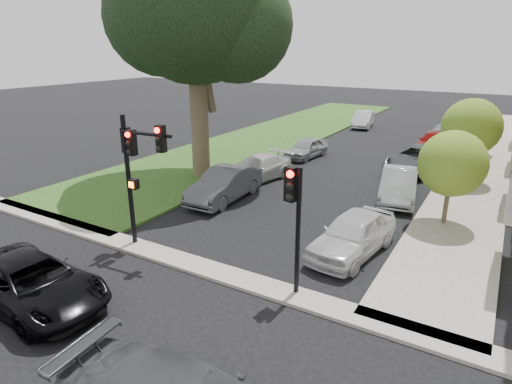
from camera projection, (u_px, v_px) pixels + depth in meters
The scene contains 19 objects.
ground at pixel (172, 300), 12.99m from camera, with size 140.00×140.00×0.00m, color black.
grass_strip at pixel (279, 134), 36.83m from camera, with size 8.00×44.00×0.12m, color #1B3915.
sidewalk_right at pixel (482, 158), 29.22m from camera, with size 3.50×44.00×0.12m, color gray.
sidewalk_cross at pixel (211, 270), 14.59m from camera, with size 60.00×1.00×0.12m, color gray.
small_tree_a at pixel (452, 164), 17.52m from camera, with size 2.74×2.74×4.11m.
small_tree_b at pixel (471, 127), 23.19m from camera, with size 3.12×3.12×4.68m.
small_tree_c at pixel (481, 120), 29.54m from camera, with size 2.45×2.45×3.67m.
traffic_signal_main at pixel (135, 159), 15.32m from camera, with size 2.46×0.64×5.04m.
traffic_signal_secondary at pixel (294, 208), 12.41m from camera, with size 0.55×0.45×4.11m.
car_cross_near at pixel (31, 283), 12.55m from camera, with size 2.42×5.25×1.46m, color black.
car_parked_0 at pixel (353, 234), 15.65m from camera, with size 1.85×4.59×1.56m, color silver.
car_parked_1 at pixel (399, 185), 21.21m from camera, with size 1.65×4.72×1.55m, color #999BA0.
car_parked_2 at pixel (417, 159), 26.08m from camera, with size 2.54×5.51×1.53m, color #3F4247.
car_parked_3 at pixel (435, 142), 30.57m from camera, with size 1.88×4.67×1.59m, color maroon.
car_parked_4 at pixel (450, 131), 34.67m from camera, with size 2.19×5.39×1.56m, color #999BA0.
car_parked_5 at pixel (224, 185), 21.14m from camera, with size 1.70×4.87×1.60m, color #3F4247.
car_parked_6 at pixel (257, 169), 24.27m from camera, with size 1.96×4.82×1.40m, color silver.
car_parked_7 at pixel (307, 148), 29.27m from camera, with size 1.58×3.92×1.34m, color #999BA0.
car_parked_9 at pixel (363, 119), 40.22m from camera, with size 1.57×4.51×1.49m, color silver.
Camera 1 is at (7.92, -8.34, 7.33)m, focal length 30.00 mm.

